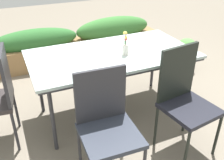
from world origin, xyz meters
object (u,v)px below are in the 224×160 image
(dining_table, at_px, (112,57))
(potted_plant, at_px, (186,54))
(chair_near_left, at_px, (106,121))
(flower_vase, at_px, (125,45))
(planter_box, at_px, (78,43))
(chair_near_right, at_px, (184,96))

(dining_table, distance_m, potted_plant, 1.69)
(dining_table, bearing_deg, chair_near_left, -116.87)
(dining_table, relative_size, flower_vase, 6.94)
(planter_box, bearing_deg, chair_near_right, -82.76)
(chair_near_left, distance_m, potted_plant, 2.36)
(dining_table, height_order, potted_plant, dining_table)
(flower_vase, height_order, planter_box, flower_vase)
(chair_near_left, bearing_deg, dining_table, -114.38)
(planter_box, bearing_deg, dining_table, -92.97)
(chair_near_left, bearing_deg, planter_box, -98.84)
(dining_table, distance_m, flower_vase, 0.22)
(chair_near_left, bearing_deg, potted_plant, -142.05)
(flower_vase, relative_size, planter_box, 0.09)
(planter_box, bearing_deg, flower_vase, -89.20)
(chair_near_right, height_order, planter_box, chair_near_right)
(chair_near_right, distance_m, potted_plant, 1.80)
(potted_plant, bearing_deg, planter_box, 144.40)
(flower_vase, xyz_separation_m, planter_box, (-0.02, 1.71, -0.58))
(chair_near_right, relative_size, flower_vase, 4.06)
(planter_box, relative_size, potted_plant, 5.74)
(flower_vase, bearing_deg, chair_near_right, -67.60)
(dining_table, height_order, chair_near_left, chair_near_left)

